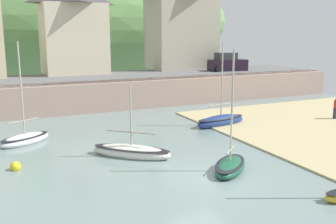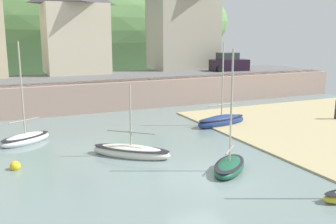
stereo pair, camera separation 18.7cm
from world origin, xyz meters
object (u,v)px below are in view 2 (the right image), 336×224
at_px(waterfront_building_centre, 75,27).
at_px(waterfront_building_right, 183,22).
at_px(parked_car_near_slipway, 229,63).
at_px(sailboat_blue_trim, 229,166).
at_px(fishing_boat_green, 221,121).
at_px(sailboat_nearest_shore, 25,138).
at_px(church_with_spire, 160,2).
at_px(sailboat_tall_mast, 131,151).
at_px(mooring_buoy, 15,166).

height_order(waterfront_building_centre, waterfront_building_right, waterfront_building_right).
bearing_deg(parked_car_near_slipway, sailboat_blue_trim, -116.48).
bearing_deg(waterfront_building_right, waterfront_building_centre, 180.00).
xyz_separation_m(waterfront_building_right, fishing_boat_green, (-5.50, -17.21, -7.35)).
height_order(fishing_boat_green, sailboat_nearest_shore, sailboat_nearest_shore).
distance_m(church_with_spire, sailboat_nearest_shore, 28.34).
bearing_deg(waterfront_building_centre, church_with_spire, 19.85).
bearing_deg(fishing_boat_green, sailboat_tall_mast, -163.65).
bearing_deg(sailboat_blue_trim, waterfront_building_right, 24.72).
height_order(sailboat_nearest_shore, mooring_buoy, sailboat_nearest_shore).
distance_m(fishing_boat_green, sailboat_nearest_shore, 13.05).
xyz_separation_m(fishing_boat_green, parked_car_near_slipway, (8.78, 12.71, 2.88)).
xyz_separation_m(sailboat_nearest_shore, sailboat_tall_mast, (4.93, -4.99, -0.01)).
bearing_deg(waterfront_building_right, sailboat_tall_mast, -122.70).
distance_m(fishing_boat_green, sailboat_blue_trim, 9.19).
bearing_deg(mooring_buoy, sailboat_blue_trim, -25.55).
bearing_deg(fishing_boat_green, sailboat_nearest_shore, 165.72).
distance_m(waterfront_building_centre, sailboat_blue_trim, 26.17).
xyz_separation_m(waterfront_building_right, sailboat_nearest_shore, (-18.51, -16.15, -7.40)).
height_order(fishing_boat_green, parked_car_near_slipway, fishing_boat_green).
xyz_separation_m(church_with_spire, sailboat_tall_mast, (-12.47, -25.15, -9.72)).
xyz_separation_m(waterfront_building_right, parked_car_near_slipway, (3.28, -4.50, -4.46)).
bearing_deg(sailboat_nearest_shore, fishing_boat_green, -34.73).
height_order(fishing_boat_green, sailboat_tall_mast, fishing_boat_green).
xyz_separation_m(sailboat_nearest_shore, parked_car_near_slipway, (21.78, 11.65, 2.93)).
height_order(waterfront_building_right, parked_car_near_slipway, waterfront_building_right).
distance_m(waterfront_building_right, sailboat_nearest_shore, 25.65).
relative_size(waterfront_building_right, church_with_spire, 0.70).
height_order(fishing_boat_green, mooring_buoy, fishing_boat_green).
distance_m(sailboat_nearest_shore, sailboat_tall_mast, 7.02).
distance_m(fishing_boat_green, parked_car_near_slipway, 15.71).
height_order(waterfront_building_right, fishing_boat_green, waterfront_building_right).
height_order(waterfront_building_centre, mooring_buoy, waterfront_building_centre).
xyz_separation_m(church_with_spire, parked_car_near_slipway, (4.39, -8.50, -6.77)).
height_order(waterfront_building_centre, fishing_boat_green, waterfront_building_centre).
bearing_deg(parked_car_near_slipway, waterfront_building_centre, 170.07).
distance_m(church_with_spire, sailboat_blue_trim, 32.04).
bearing_deg(waterfront_building_centre, mooring_buoy, -108.97).
xyz_separation_m(fishing_boat_green, sailboat_blue_trim, (-4.55, -7.99, -0.06)).
distance_m(sailboat_nearest_shore, mooring_buoy, 4.68).
height_order(church_with_spire, sailboat_nearest_shore, church_with_spire).
bearing_deg(sailboat_blue_trim, mooring_buoy, 110.91).
relative_size(waterfront_building_centre, church_with_spire, 0.62).
relative_size(sailboat_nearest_shore, mooring_buoy, 12.02).
height_order(sailboat_nearest_shore, sailboat_tall_mast, sailboat_nearest_shore).
height_order(fishing_boat_green, sailboat_blue_trim, fishing_boat_green).
relative_size(sailboat_blue_trim, mooring_buoy, 11.58).
distance_m(sailboat_blue_trim, mooring_buoy, 10.28).
xyz_separation_m(waterfront_building_centre, sailboat_tall_mast, (-1.39, -21.15, -6.75)).
distance_m(waterfront_building_centre, sailboat_nearest_shore, 18.61).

